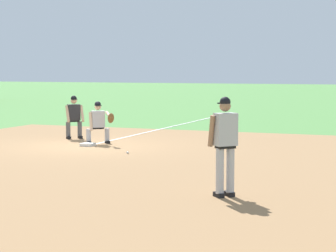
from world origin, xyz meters
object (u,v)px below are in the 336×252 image
at_px(first_baseman, 99,121).
at_px(umpire, 74,115).
at_px(pitcher, 225,140).
at_px(first_base_bag, 88,145).
at_px(baseball, 128,153).

distance_m(first_baseman, umpire, 1.85).
bearing_deg(pitcher, first_baseman, 42.28).
xyz_separation_m(first_baseman, umpire, (1.07, 1.51, 0.06)).
xyz_separation_m(first_base_bag, pitcher, (-6.08, -6.17, 1.01)).
distance_m(pitcher, first_baseman, 9.08).
bearing_deg(first_baseman, first_base_bag, 174.25).
bearing_deg(umpire, first_baseman, -125.48).
bearing_deg(umpire, pitcher, -135.65).
bearing_deg(first_base_bag, pitcher, -134.59).
height_order(first_base_bag, first_baseman, first_baseman).
bearing_deg(baseball, umpire, 48.83).
distance_m(first_base_bag, baseball, 2.28).
bearing_deg(first_base_bag, first_baseman, -5.75).
bearing_deg(pitcher, baseball, 41.24).
relative_size(first_base_bag, pitcher, 0.20).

